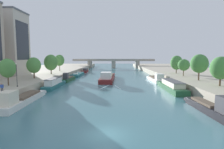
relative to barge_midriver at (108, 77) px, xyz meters
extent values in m
plane|color=#42757F|center=(1.60, -43.76, -1.03)|extent=(400.00, 400.00, 0.00)
cube|color=#B2A893|center=(-33.46, 11.24, 0.05)|extent=(36.00, 170.00, 2.16)
cube|color=#B2A893|center=(36.66, 11.24, 0.05)|extent=(36.00, 170.00, 2.16)
cube|color=maroon|center=(0.03, 0.88, -0.39)|extent=(4.90, 22.29, 1.29)
cube|color=maroon|center=(0.40, 12.31, -0.26)|extent=(4.01, 1.39, 1.01)
cube|color=maroon|center=(0.03, 0.88, 0.29)|extent=(4.98, 22.29, 0.06)
cube|color=white|center=(-0.22, -6.65, 1.34)|extent=(3.28, 4.53, 2.05)
cube|color=black|center=(-0.14, -4.43, 1.65)|extent=(2.51, 0.11, 0.57)
cube|color=brown|center=(0.10, 3.10, 0.50)|extent=(3.63, 11.63, 0.36)
cylinder|color=#232328|center=(0.44, -5.79, 0.87)|extent=(0.07, 0.07, 1.10)
cube|color=silver|center=(3.29, -14.56, -1.01)|extent=(1.81, 5.91, 0.03)
cube|color=silver|center=(-0.31, -14.44, -1.01)|extent=(2.18, 5.82, 0.03)
cube|color=silver|center=(-13.69, -31.17, -0.55)|extent=(3.14, 14.35, 0.95)
cube|color=silver|center=(-13.95, -23.69, -0.46)|extent=(2.56, 1.29, 0.84)
cube|color=silver|center=(-13.69, -31.17, -0.05)|extent=(3.20, 14.35, 0.06)
cube|color=beige|center=(-13.53, -36.02, 1.00)|extent=(2.09, 2.92, 2.04)
cube|color=black|center=(-13.58, -34.58, 1.31)|extent=(1.59, 0.08, 0.57)
cube|color=brown|center=(-13.74, -29.74, 0.16)|extent=(2.32, 7.49, 0.36)
cylinder|color=#232328|center=(-13.15, -35.43, 0.53)|extent=(0.07, 0.07, 1.10)
cube|color=#23666B|center=(-13.63, -15.01, -0.54)|extent=(2.44, 12.88, 0.98)
cube|color=#23666B|center=(-13.67, -8.23, -0.44)|extent=(2.24, 1.23, 0.85)
cube|color=#23666B|center=(-13.63, -15.01, -0.02)|extent=(2.48, 12.88, 0.06)
cube|color=white|center=(-13.63, -15.65, 0.75)|extent=(1.98, 8.25, 1.48)
cube|color=#4C4C51|center=(-13.63, -15.65, 1.53)|extent=(2.12, 8.49, 0.08)
cylinder|color=#232328|center=(-13.25, -18.87, 0.56)|extent=(0.07, 0.07, 1.10)
cube|color=#235633|center=(-13.15, -2.05, -0.54)|extent=(2.10, 9.53, 0.99)
cube|color=#235633|center=(-12.95, 3.03, -0.44)|extent=(1.71, 1.28, 0.86)
cube|color=#235633|center=(-13.15, -2.05, -0.01)|extent=(2.14, 9.53, 0.06)
cube|color=#38383D|center=(-13.27, -5.27, 1.03)|extent=(1.38, 1.94, 2.02)
cube|color=black|center=(-13.23, -4.31, 1.33)|extent=(1.05, 0.07, 0.57)
cube|color=brown|center=(-13.11, -1.11, 0.20)|extent=(1.55, 4.97, 0.36)
cylinder|color=#232328|center=(-12.99, -4.90, 0.57)|extent=(0.07, 0.07, 1.10)
cube|color=#23666B|center=(-13.66, 14.88, -0.53)|extent=(3.43, 15.53, 0.99)
cube|color=#23666B|center=(-13.83, 22.97, -0.44)|extent=(2.98, 1.28, 0.86)
cube|color=#23666B|center=(-13.66, 14.88, -0.01)|extent=(3.49, 15.53, 0.06)
cube|color=white|center=(-13.73, 18.29, 0.22)|extent=(1.57, 0.93, 0.40)
cube|color=white|center=(-13.57, 10.55, 0.26)|extent=(1.73, 1.14, 0.48)
cylinder|color=#232328|center=(-13.10, 10.25, 0.57)|extent=(0.07, 0.07, 1.10)
cube|color=maroon|center=(-13.02, 31.56, -0.49)|extent=(2.16, 9.39, 1.08)
cube|color=maroon|center=(-13.13, 36.59, -0.38)|extent=(1.88, 1.27, 0.90)
cube|color=maroon|center=(-13.02, 31.56, 0.08)|extent=(2.20, 9.39, 0.06)
cube|color=#38383D|center=(-13.01, 31.10, 0.69)|extent=(1.73, 6.02, 1.15)
cube|color=#4C4C51|center=(-13.01, 31.10, 1.30)|extent=(1.85, 6.20, 0.08)
cylinder|color=#232328|center=(-12.66, 28.77, 0.66)|extent=(0.07, 0.07, 1.10)
cube|color=black|center=(16.33, -35.98, -0.51)|extent=(2.32, 11.17, 1.03)
cube|color=black|center=(16.11, -30.08, -0.41)|extent=(1.86, 1.29, 0.88)
cube|color=black|center=(16.33, -35.98, 0.03)|extent=(2.36, 11.17, 0.06)
cube|color=black|center=(16.43, -38.63, 1.43)|extent=(1.15, 0.07, 0.59)
cube|color=brown|center=(16.29, -34.87, 0.24)|extent=(1.70, 5.83, 0.36)
cube|color=#235633|center=(16.37, -18.53, -0.43)|extent=(3.13, 15.43, 1.20)
cube|color=#235633|center=(16.33, -10.47, -0.31)|extent=(2.92, 1.26, 0.97)
cube|color=#235633|center=(16.37, -18.53, 0.20)|extent=(3.19, 15.43, 0.06)
cube|color=beige|center=(16.37, -19.30, 0.82)|extent=(2.56, 9.88, 1.18)
cube|color=#4C4C51|center=(16.37, -19.30, 1.46)|extent=(2.74, 10.18, 0.08)
cylinder|color=#232328|center=(16.85, -23.15, 0.78)|extent=(0.07, 0.07, 1.10)
cube|color=silver|center=(16.43, -1.18, -0.57)|extent=(3.46, 14.04, 0.92)
cube|color=silver|center=(16.20, 6.15, -0.48)|extent=(2.90, 1.29, 0.82)
cube|color=silver|center=(16.43, -1.18, -0.08)|extent=(3.52, 14.04, 0.06)
cube|color=white|center=(16.58, -5.92, 0.89)|extent=(2.35, 2.86, 1.89)
cube|color=black|center=(16.54, -4.51, 1.17)|extent=(1.81, 0.09, 0.53)
cube|color=brown|center=(16.39, 0.22, 0.13)|extent=(2.58, 7.32, 0.36)
cylinder|color=#232328|center=(17.01, -5.34, 0.50)|extent=(0.07, 0.07, 1.10)
cylinder|color=brown|center=(-19.98, -25.03, 2.41)|extent=(0.26, 0.26, 2.56)
ellipsoid|color=#4C8942|center=(-19.98, -25.03, 4.80)|extent=(3.31, 3.31, 4.02)
cylinder|color=brown|center=(-20.30, -12.21, 2.35)|extent=(0.37, 0.37, 2.44)
ellipsoid|color=#4C8942|center=(-20.30, -12.21, 4.79)|extent=(3.85, 3.85, 4.46)
cylinder|color=brown|center=(-19.98, 0.36, 2.40)|extent=(0.35, 0.35, 2.54)
ellipsoid|color=#4C8942|center=(-19.98, 0.36, 5.19)|extent=(4.62, 4.62, 5.54)
cylinder|color=brown|center=(-21.07, 13.62, 2.75)|extent=(0.27, 0.27, 3.24)
ellipsoid|color=#4C8942|center=(-21.07, 13.62, 5.68)|extent=(4.08, 4.08, 4.77)
cylinder|color=brown|center=(24.34, -24.98, 2.35)|extent=(0.36, 0.36, 2.44)
ellipsoid|color=#427F3D|center=(24.34, -24.98, 4.87)|extent=(4.15, 4.15, 4.73)
cylinder|color=brown|center=(24.15, -15.95, 2.62)|extent=(0.34, 0.34, 2.98)
ellipsoid|color=#427F3D|center=(24.15, -15.95, 5.43)|extent=(4.37, 4.37, 4.79)
cylinder|color=brown|center=(24.11, -5.82, 2.37)|extent=(0.24, 0.24, 2.48)
ellipsoid|color=#427F3D|center=(24.11, -5.82, 4.61)|extent=(3.60, 3.60, 3.64)
cylinder|color=brown|center=(25.07, 3.52, 2.37)|extent=(0.30, 0.30, 2.47)
ellipsoid|color=#427F3D|center=(25.07, 3.52, 5.02)|extent=(4.33, 4.33, 5.15)
cylinder|color=black|center=(-17.28, -26.51, 3.39)|extent=(0.11, 0.11, 4.52)
sphere|color=#EAE5C6|center=(-17.28, -26.51, 5.79)|extent=(0.28, 0.28, 0.28)
cylinder|color=black|center=(-17.28, -26.51, 1.23)|extent=(0.22, 0.22, 0.20)
cube|color=#BCB2A8|center=(-34.17, -3.80, 11.26)|extent=(13.60, 9.86, 20.26)
cube|color=#565B66|center=(-34.17, -3.80, 21.64)|extent=(14.01, 10.16, 0.50)
cube|color=#232833|center=(-27.35, -3.80, 12.27)|extent=(0.04, 7.89, 12.15)
cube|color=gray|center=(1.60, 66.09, 4.42)|extent=(58.13, 4.40, 0.60)
cube|color=gray|center=(1.60, 64.09, 5.17)|extent=(58.13, 0.30, 0.90)
cube|color=gray|center=(1.60, 68.09, 5.17)|extent=(58.13, 0.30, 0.90)
cube|color=gray|center=(-15.46, 66.09, 1.55)|extent=(2.80, 3.60, 5.15)
cube|color=gray|center=(1.60, 66.09, 1.55)|extent=(2.80, 3.60, 5.15)
cube|color=gray|center=(18.66, 66.09, 1.55)|extent=(2.80, 3.60, 5.15)
cylinder|color=#2D2D38|center=(-16.49, -32.78, 1.55)|extent=(0.13, 0.13, 0.84)
cylinder|color=#2D2D38|center=(-16.37, -32.62, 1.55)|extent=(0.13, 0.13, 0.84)
cube|color=#3351A8|center=(-16.43, -32.70, 2.25)|extent=(0.37, 0.39, 0.56)
sphere|color=#9E7051|center=(-16.43, -32.70, 2.65)|extent=(0.21, 0.21, 0.21)
cylinder|color=#3351A8|center=(-16.57, -32.87, 2.25)|extent=(0.09, 0.09, 0.54)
cylinder|color=#3351A8|center=(-16.29, -32.53, 2.25)|extent=(0.09, 0.09, 0.54)
camera|label=1|loc=(2.52, -61.87, 7.17)|focal=28.55mm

